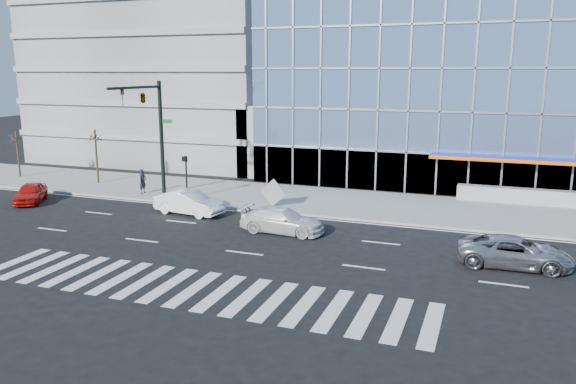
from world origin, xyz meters
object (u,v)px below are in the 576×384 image
traffic_signal (148,111)px  white_sedan (189,203)px  silver_suv (515,252)px  pedestrian (143,181)px  street_tree_near (95,137)px  red_sedan (30,193)px  tilted_panel (273,193)px  ped_signal_post (186,170)px  street_tree_far (16,137)px  white_suv (282,220)px

traffic_signal → white_sedan: traffic_signal is taller
silver_suv → pedestrian: size_ratio=2.88×
street_tree_near → white_sedan: 13.21m
silver_suv → red_sedan: size_ratio=1.29×
traffic_signal → red_sedan: (-7.26, -3.74, -5.49)m
traffic_signal → white_sedan: 7.58m
traffic_signal → tilted_panel: size_ratio=6.15×
street_tree_near → tilted_panel: street_tree_near is taller
silver_suv → red_sedan: 30.80m
ped_signal_post → red_sedan: (-9.76, -4.11, -1.47)m
ped_signal_post → silver_suv: size_ratio=0.59×
street_tree_far → white_sedan: 20.52m
street_tree_far → white_sedan: size_ratio=0.86×
traffic_signal → white_suv: traffic_signal is taller
red_sedan → pedestrian: pedestrian is taller
white_sedan → silver_suv: bearing=-92.3°
traffic_signal → pedestrian: size_ratio=4.55×
silver_suv → white_sedan: size_ratio=1.12×
red_sedan → street_tree_near: bearing=57.5°
silver_suv → tilted_panel: (-14.53, 6.48, 0.37)m
street_tree_near → silver_suv: (30.45, -8.98, -3.08)m
ped_signal_post → street_tree_near: bearing=164.9°
street_tree_far → white_suv: 27.62m
white_suv → red_sedan: size_ratio=1.21×
street_tree_near → red_sedan: (-0.26, -6.67, -3.11)m
ped_signal_post → white_suv: bearing=-28.8°
traffic_signal → pedestrian: (-1.40, 0.88, -5.14)m
street_tree_near → white_sedan: size_ratio=0.94×
traffic_signal → street_tree_near: traffic_signal is taller
street_tree_far → red_sedan: 10.59m
silver_suv → white_suv: size_ratio=1.06×
street_tree_far → white_suv: bearing=-15.8°
traffic_signal → white_suv: 13.48m
traffic_signal → pedestrian: 5.39m
pedestrian → white_sedan: bearing=-117.9°
street_tree_far → tilted_panel: street_tree_far is taller
ped_signal_post → white_sedan: (2.02, -3.14, -1.40)m
white_suv → white_sedan: bearing=76.9°
ped_signal_post → street_tree_far: 17.73m
street_tree_near → pedestrian: 6.57m
white_sedan → traffic_signal: bearing=66.0°
red_sedan → white_suv: bearing=-32.7°
street_tree_near → street_tree_far: bearing=180.0°
white_sedan → red_sedan: size_ratio=1.14×
white_sedan → pedestrian: pedestrian is taller
white_sedan → red_sedan: 11.82m
silver_suv → white_suv: (-12.00, 1.51, -0.01)m
traffic_signal → red_sedan: traffic_signal is taller
tilted_panel → ped_signal_post: bearing=-175.9°
ped_signal_post → street_tree_far: street_tree_far is taller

